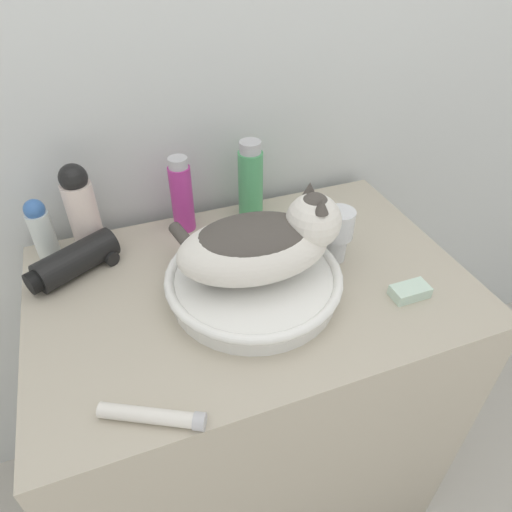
{
  "coord_description": "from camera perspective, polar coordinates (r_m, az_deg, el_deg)",
  "views": [
    {
      "loc": [
        -0.24,
        -0.38,
        1.48
      ],
      "look_at": [
        -0.01,
        0.25,
        0.95
      ],
      "focal_mm": 32.0,
      "sensor_mm": 36.0,
      "label": 1
    }
  ],
  "objects": [
    {
      "name": "lotion_bottle_white",
      "position": [
        1.06,
        -20.95,
        5.58
      ],
      "size": [
        0.07,
        0.07,
        0.21
      ],
      "color": "silver",
      "rests_on": "vanity_counter"
    },
    {
      "name": "soap_bar",
      "position": [
        0.97,
        18.68,
        -4.22
      ],
      "size": [
        0.08,
        0.04,
        0.02
      ],
      "color": "silver",
      "rests_on": "vanity_counter"
    },
    {
      "name": "deodorant_stick",
      "position": [
        1.09,
        -25.25,
        3.06
      ],
      "size": [
        0.05,
        0.05,
        0.14
      ],
      "color": "silver",
      "rests_on": "vanity_counter"
    },
    {
      "name": "cream_tube",
      "position": [
        0.76,
        -12.71,
        -18.93
      ],
      "size": [
        0.16,
        0.1,
        0.03
      ],
      "rotation": [
        0.0,
        0.0,
        -0.48
      ],
      "color": "silver",
      "rests_on": "vanity_counter"
    },
    {
      "name": "sink_basin",
      "position": [
        0.92,
        -0.29,
        -3.15
      ],
      "size": [
        0.36,
        0.36,
        0.05
      ],
      "color": "white",
      "rests_on": "vanity_counter"
    },
    {
      "name": "hair_dryer",
      "position": [
        1.04,
        -21.46,
        -0.43
      ],
      "size": [
        0.2,
        0.14,
        0.07
      ],
      "rotation": [
        0.0,
        0.0,
        3.64
      ],
      "color": "black",
      "rests_on": "vanity_counter"
    },
    {
      "name": "cat",
      "position": [
        0.86,
        0.81,
        1.83
      ],
      "size": [
        0.33,
        0.28,
        0.17
      ],
      "rotation": [
        0.0,
        0.0,
        6.2
      ],
      "color": "silver",
      "rests_on": "sink_basin"
    },
    {
      "name": "shampoo_bottle_tall",
      "position": [
        1.08,
        -9.27,
        7.46
      ],
      "size": [
        0.05,
        0.05,
        0.19
      ],
      "color": "#B2338C",
      "rests_on": "vanity_counter"
    },
    {
      "name": "wall_back",
      "position": [
        1.09,
        -7.65,
        23.29
      ],
      "size": [
        8.0,
        0.05,
        2.4
      ],
      "color": "silver",
      "rests_on": "ground_plane"
    },
    {
      "name": "vanity_counter",
      "position": [
        1.28,
        -0.49,
        -17.38
      ],
      "size": [
        0.9,
        0.59,
        0.84
      ],
      "color": "#B2A893",
      "rests_on": "ground_plane"
    },
    {
      "name": "mouthwash_bottle",
      "position": [
        1.12,
        -0.69,
        9.36
      ],
      "size": [
        0.06,
        0.06,
        0.2
      ],
      "color": "#4CA366",
      "rests_on": "vanity_counter"
    },
    {
      "name": "faucet",
      "position": [
        0.98,
        9.78,
        3.03
      ],
      "size": [
        0.16,
        0.07,
        0.14
      ],
      "rotation": [
        0.0,
        0.0,
        -2.95
      ],
      "color": "silver",
      "rests_on": "vanity_counter"
    }
  ]
}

